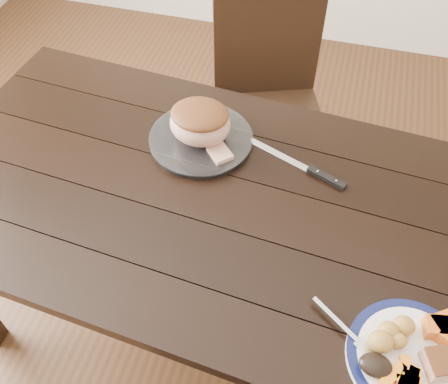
% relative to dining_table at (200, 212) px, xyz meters
% --- Properties ---
extents(ground, '(4.00, 4.00, 0.00)m').
position_rel_dining_table_xyz_m(ground, '(0.00, 0.00, -0.66)').
color(ground, '#472B16').
rests_on(ground, ground).
extents(dining_table, '(1.67, 1.04, 0.75)m').
position_rel_dining_table_xyz_m(dining_table, '(0.00, 0.00, 0.00)').
color(dining_table, black).
rests_on(dining_table, ground).
extents(chair_far, '(0.55, 0.55, 0.93)m').
position_rel_dining_table_xyz_m(chair_far, '(0.06, 0.73, -0.13)').
color(chair_far, black).
rests_on(chair_far, ground).
extents(dinner_plate, '(0.28, 0.28, 0.02)m').
position_rel_dining_table_xyz_m(dinner_plate, '(0.59, -0.33, 0.10)').
color(dinner_plate, white).
rests_on(dinner_plate, dining_table).
extents(plate_rim, '(0.28, 0.28, 0.02)m').
position_rel_dining_table_xyz_m(plate_rim, '(0.59, -0.33, 0.11)').
color(plate_rim, '#0B113A').
rests_on(plate_rim, dinner_plate).
extents(serving_platter, '(0.31, 0.31, 0.02)m').
position_rel_dining_table_xyz_m(serving_platter, '(-0.05, 0.19, 0.10)').
color(serving_platter, white).
rests_on(serving_platter, dining_table).
extents(pork_slice, '(0.10, 0.09, 0.04)m').
position_rel_dining_table_xyz_m(pork_slice, '(0.65, -0.34, 0.13)').
color(pork_slice, tan).
rests_on(pork_slice, dinner_plate).
extents(roasted_potatoes, '(0.10, 0.10, 0.05)m').
position_rel_dining_table_xyz_m(roasted_potatoes, '(0.54, -0.31, 0.13)').
color(roasted_potatoes, gold).
rests_on(roasted_potatoes, dinner_plate).
extents(carrot_batons, '(0.09, 0.12, 0.02)m').
position_rel_dining_table_xyz_m(carrot_batons, '(0.57, -0.40, 0.12)').
color(carrot_batons, orange).
rests_on(carrot_batons, dinner_plate).
extents(pumpkin_wedges, '(0.10, 0.09, 0.04)m').
position_rel_dining_table_xyz_m(pumpkin_wedges, '(0.65, -0.26, 0.13)').
color(pumpkin_wedges, orange).
rests_on(pumpkin_wedges, dinner_plate).
extents(dark_mushroom, '(0.07, 0.05, 0.03)m').
position_rel_dining_table_xyz_m(dark_mushroom, '(0.51, -0.38, 0.13)').
color(dark_mushroom, black).
rests_on(dark_mushroom, dinner_plate).
extents(fork, '(0.15, 0.12, 0.00)m').
position_rel_dining_table_xyz_m(fork, '(0.44, -0.31, 0.11)').
color(fork, silver).
rests_on(fork, dinner_plate).
extents(roast_joint, '(0.18, 0.16, 0.12)m').
position_rel_dining_table_xyz_m(roast_joint, '(-0.05, 0.19, 0.17)').
color(roast_joint, tan).
rests_on(roast_joint, serving_platter).
extents(cut_slice, '(0.09, 0.09, 0.02)m').
position_rel_dining_table_xyz_m(cut_slice, '(0.03, 0.14, 0.12)').
color(cut_slice, tan).
rests_on(cut_slice, serving_platter).
extents(carving_knife, '(0.31, 0.14, 0.01)m').
position_rel_dining_table_xyz_m(carving_knife, '(0.30, 0.16, 0.10)').
color(carving_knife, silver).
rests_on(carving_knife, dining_table).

